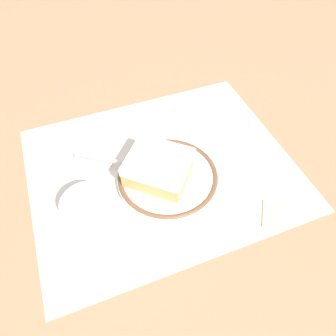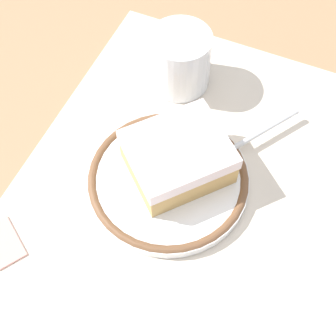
{
  "view_description": "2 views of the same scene",
  "coord_description": "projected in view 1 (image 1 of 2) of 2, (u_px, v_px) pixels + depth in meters",
  "views": [
    {
      "loc": [
        -0.12,
        -0.33,
        0.44
      ],
      "look_at": [
        0.0,
        -0.03,
        0.03
      ],
      "focal_mm": 34.04,
      "sensor_mm": 36.0,
      "label": 1
    },
    {
      "loc": [
        0.23,
        0.07,
        0.45
      ],
      "look_at": [
        0.0,
        -0.03,
        0.03
      ],
      "focal_mm": 51.25,
      "sensor_mm": 36.0,
      "label": 2
    }
  ],
  "objects": [
    {
      "name": "spoon",
      "position": [
        131.0,
        163.0,
        0.55
      ],
      "size": [
        0.13,
        0.09,
        0.01
      ],
      "color": "silver",
      "rests_on": "plate"
    },
    {
      "name": "ground_plane",
      "position": [
        162.0,
        168.0,
        0.56
      ],
      "size": [
        2.4,
        2.4,
        0.0
      ],
      "primitive_type": "plane",
      "color": "#9E7551"
    },
    {
      "name": "cake_slice",
      "position": [
        159.0,
        168.0,
        0.52
      ],
      "size": [
        0.13,
        0.13,
        0.04
      ],
      "color": "tan",
      "rests_on": "plate"
    },
    {
      "name": "plate",
      "position": [
        168.0,
        177.0,
        0.54
      ],
      "size": [
        0.17,
        0.17,
        0.01
      ],
      "color": "white",
      "rests_on": "placemat"
    },
    {
      "name": "placemat",
      "position": [
        162.0,
        168.0,
        0.56
      ],
      "size": [
        0.45,
        0.37,
        0.0
      ],
      "primitive_type": "cube",
      "color": "beige",
      "rests_on": "ground_plane"
    },
    {
      "name": "cup",
      "position": [
        91.0,
        217.0,
        0.46
      ],
      "size": [
        0.07,
        0.07,
        0.07
      ],
      "color": "silver",
      "rests_on": "placemat"
    },
    {
      "name": "sugar_packet",
      "position": [
        273.0,
        214.0,
        0.5
      ],
      "size": [
        0.05,
        0.06,
        0.01
      ],
      "primitive_type": "cube",
      "rotation": [
        0.0,
        0.0,
        0.99
      ],
      "color": "#E5998C",
      "rests_on": "placemat"
    }
  ]
}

